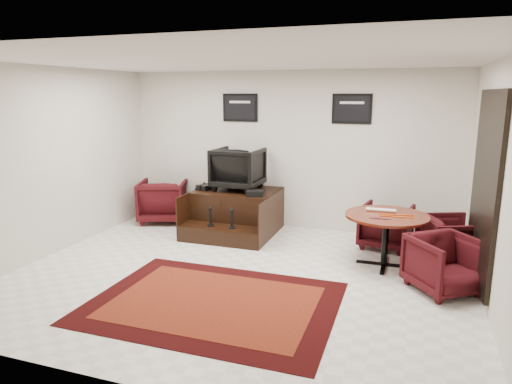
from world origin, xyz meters
TOP-DOWN VIEW (x-y plane):
  - ground at (0.00, 0.00)m, footprint 6.00×6.00m
  - room_shell at (0.41, 0.12)m, footprint 6.02×5.02m
  - area_rug at (0.02, -0.85)m, footprint 2.83×2.12m
  - shine_podium at (-0.77, 1.87)m, footprint 1.43×1.47m
  - shine_chair at (-0.77, 2.01)m, footprint 0.82×0.77m
  - shoes_pair at (-1.32, 1.80)m, footprint 0.27×0.29m
  - polish_kit at (-0.31, 1.59)m, footprint 0.32×0.26m
  - umbrella_black at (-1.58, 1.74)m, footprint 0.30×0.11m
  - umbrella_hooked at (-1.64, 1.89)m, footprint 0.31×0.12m
  - armchair_side at (-2.32, 2.06)m, footprint 1.07×1.03m
  - meeting_table at (1.83, 1.03)m, footprint 1.15×1.15m
  - table_chair_back at (1.79, 1.86)m, footprint 0.85×0.81m
  - table_chair_window at (2.71, 1.38)m, footprint 0.93×0.96m
  - table_chair_corner at (2.58, 0.37)m, footprint 1.02×1.01m
  - paper_roll at (1.74, 1.17)m, footprint 0.42×0.06m
  - table_clutter at (1.93, 0.95)m, footprint 0.57×0.34m

SIDE VIEW (x-z plane):
  - ground at x=0.00m, z-range 0.00..0.00m
  - area_rug at x=0.02m, z-range 0.00..0.01m
  - shine_podium at x=-0.77m, z-range -0.03..0.71m
  - table_chair_back at x=1.79m, z-range 0.00..0.76m
  - table_chair_window at x=2.71m, z-range 0.00..0.77m
  - table_chair_corner at x=2.58m, z-range 0.00..0.77m
  - umbrella_black at x=-1.58m, z-range 0.00..0.82m
  - umbrella_hooked at x=-1.64m, z-range 0.00..0.83m
  - armchair_side at x=-2.32m, z-range 0.00..0.88m
  - meeting_table at x=1.83m, z-range 0.28..1.03m
  - table_clutter at x=1.93m, z-range 0.75..0.76m
  - paper_roll at x=1.74m, z-range 0.75..0.80m
  - shoes_pair at x=-1.32m, z-range 0.74..0.83m
  - polish_kit at x=-0.31m, z-range 0.74..0.83m
  - shine_chair at x=-0.77m, z-range 0.74..1.56m
  - room_shell at x=0.41m, z-range 0.38..3.19m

